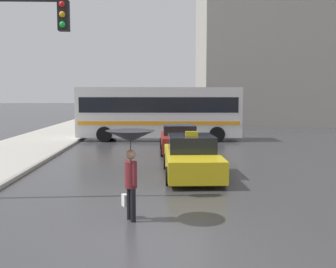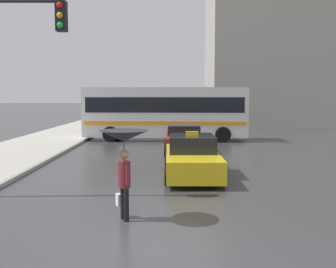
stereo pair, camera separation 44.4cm
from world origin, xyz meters
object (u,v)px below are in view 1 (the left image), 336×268
sedan_red (179,140)px  city_bus (159,111)px  traffic_light (0,55)px  taxi (191,157)px  pedestrian_with_umbrella (131,146)px

sedan_red → city_bus: city_bus is taller
sedan_red → traffic_light: traffic_light is taller
taxi → sedan_red: bearing=-89.3°
city_bus → traffic_light: bearing=-14.6°
taxi → city_bus: (-1.02, 11.38, 1.20)m
city_bus → pedestrian_with_umbrella: 16.39m
city_bus → traffic_light: traffic_light is taller
pedestrian_with_umbrella → traffic_light: size_ratio=0.36×
sedan_red → taxi: bearing=90.7°
sedan_red → pedestrian_with_umbrella: 11.03m
traffic_light → sedan_red: bearing=58.7°
sedan_red → traffic_light: size_ratio=0.73×
pedestrian_with_umbrella → city_bus: bearing=-29.2°
sedan_red → city_bus: 5.75m
city_bus → pedestrian_with_umbrella: (-0.82, -16.37, -0.15)m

